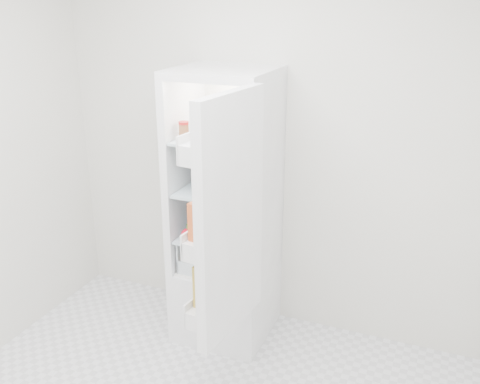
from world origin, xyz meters
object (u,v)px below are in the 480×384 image
at_px(mushroom_bowl, 211,221).
at_px(fridge_door, 226,222).
at_px(red_cabbage, 238,223).
at_px(refrigerator, 228,240).

distance_m(mushroom_bowl, fridge_door, 0.80).
xyz_separation_m(red_cabbage, fridge_door, (0.17, -0.57, 0.26)).
bearing_deg(refrigerator, mushroom_bowl, -176.24).
bearing_deg(refrigerator, fridge_door, -67.42).
xyz_separation_m(refrigerator, red_cabbage, (0.10, -0.06, 0.17)).
bearing_deg(mushroom_bowl, refrigerator, 3.76).
relative_size(refrigerator, red_cabbage, 10.79).
relative_size(refrigerator, fridge_door, 1.38).
bearing_deg(red_cabbage, fridge_door, -73.50).
distance_m(refrigerator, mushroom_bowl, 0.17).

